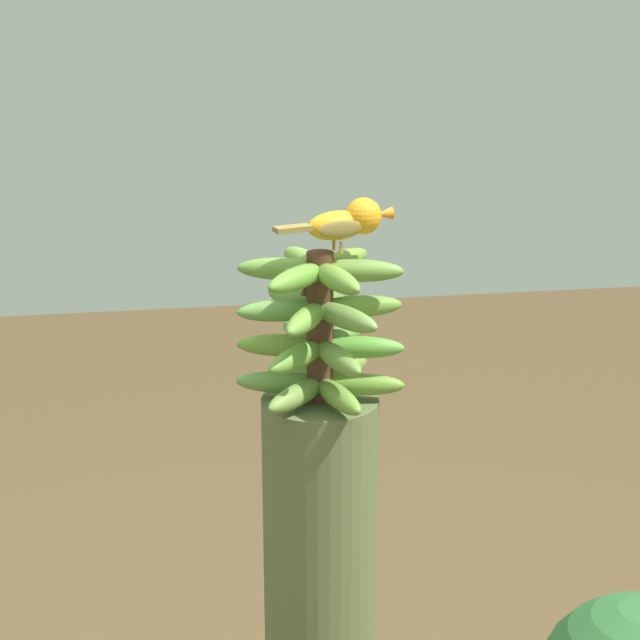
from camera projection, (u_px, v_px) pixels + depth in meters
banana_bunch at (320, 327)px, 1.73m from camera, size 0.26×0.27×0.24m
perched_bird at (348, 221)px, 1.69m from camera, size 0.07×0.19×0.08m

